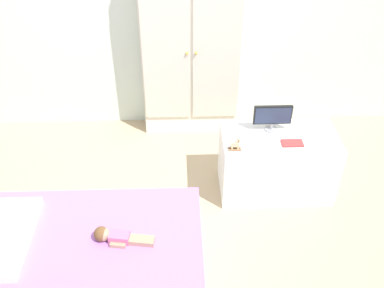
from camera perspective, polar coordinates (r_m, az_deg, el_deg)
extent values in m
cube|color=tan|center=(3.27, -4.41, -12.00)|extent=(10.00, 10.00, 0.02)
cube|color=white|center=(3.10, -12.66, -14.58)|extent=(1.45, 0.93, 0.14)
cube|color=silver|center=(3.00, -13.01, -12.95)|extent=(1.41, 0.89, 0.13)
cube|color=#B270C6|center=(2.94, -13.21, -12.01)|extent=(1.44, 0.92, 0.02)
cube|color=silver|center=(3.07, -23.27, -11.16)|extent=(0.31, 0.66, 0.06)
cube|color=#D6668E|center=(2.86, -9.51, -12.00)|extent=(0.14, 0.10, 0.06)
cube|color=tan|center=(2.85, -6.52, -12.22)|extent=(0.16, 0.06, 0.04)
cube|color=tan|center=(2.83, -6.67, -12.76)|extent=(0.16, 0.06, 0.04)
cube|color=tan|center=(2.91, -9.22, -11.45)|extent=(0.10, 0.04, 0.03)
cube|color=tan|center=(2.84, -9.74, -13.01)|extent=(0.10, 0.04, 0.03)
sphere|color=tan|center=(2.88, -11.61, -11.55)|extent=(0.09, 0.09, 0.09)
sphere|color=brown|center=(2.88, -11.84, -11.49)|extent=(0.10, 0.10, 0.10)
cube|color=white|center=(3.93, -0.13, 12.67)|extent=(0.88, 0.22, 1.70)
cube|color=beige|center=(3.80, -3.46, 12.46)|extent=(0.41, 0.02, 1.39)
cube|color=beige|center=(3.81, 3.30, 12.56)|extent=(0.41, 0.02, 1.39)
sphere|color=gold|center=(3.80, -0.68, 11.82)|extent=(0.02, 0.02, 0.02)
sphere|color=gold|center=(3.80, 0.55, 11.83)|extent=(0.02, 0.02, 0.02)
cube|color=white|center=(3.52, 11.04, -2.44)|extent=(0.89, 0.47, 0.53)
cylinder|color=#99999E|center=(3.41, 10.33, 1.93)|extent=(0.10, 0.10, 0.01)
cylinder|color=#99999E|center=(3.39, 10.38, 2.35)|extent=(0.02, 0.02, 0.05)
cube|color=black|center=(3.34, 10.57, 3.80)|extent=(0.29, 0.02, 0.15)
cube|color=#28334C|center=(3.33, 10.61, 3.67)|extent=(0.27, 0.01, 0.13)
cube|color=#8E6642|center=(3.17, 5.61, -0.52)|extent=(0.09, 0.01, 0.01)
cube|color=#8E6642|center=(3.15, 5.66, -0.81)|extent=(0.09, 0.01, 0.01)
cube|color=#D1B289|center=(3.14, 5.68, -0.02)|extent=(0.06, 0.03, 0.03)
cylinder|color=#D1B289|center=(3.16, 6.02, -0.32)|extent=(0.01, 0.01, 0.02)
cylinder|color=#D1B289|center=(3.15, 6.06, -0.52)|extent=(0.01, 0.01, 0.02)
cylinder|color=#D1B289|center=(3.16, 5.25, -0.33)|extent=(0.01, 0.01, 0.02)
cylinder|color=#D1B289|center=(3.14, 5.29, -0.54)|extent=(0.01, 0.01, 0.02)
cylinder|color=#D1B289|center=(3.12, 6.18, 0.37)|extent=(0.02, 0.02, 0.02)
sphere|color=#D1B289|center=(3.11, 6.20, 0.65)|extent=(0.03, 0.03, 0.03)
cube|color=#CC3838|center=(3.29, 13.06, 0.11)|extent=(0.16, 0.09, 0.01)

